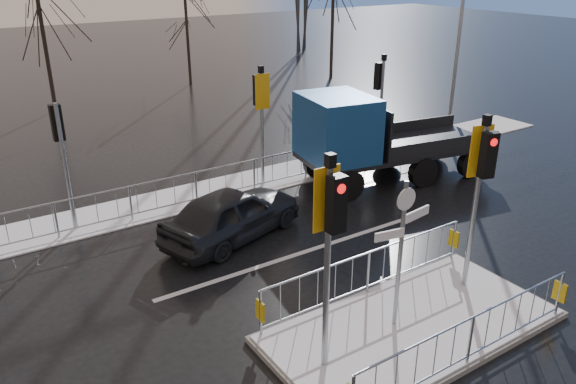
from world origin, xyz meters
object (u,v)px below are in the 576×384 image
car_far_lane (232,213)px  flatbed_truck (362,137)px  traffic_island (412,313)px  street_lamp_right (461,28)px

car_far_lane → flatbed_truck: 5.49m
traffic_island → car_far_lane: (-1.09, 5.51, 0.31)m
traffic_island → street_lamp_right: bearing=38.7°
traffic_island → street_lamp_right: 14.14m
car_far_lane → flatbed_truck: bearing=-95.3°
traffic_island → flatbed_truck: size_ratio=0.88×
traffic_island → street_lamp_right: street_lamp_right is taller
flatbed_truck → street_lamp_right: (6.37, 1.88, 2.79)m
traffic_island → car_far_lane: 5.62m
traffic_island → flatbed_truck: 7.93m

